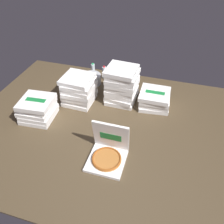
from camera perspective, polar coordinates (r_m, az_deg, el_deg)
The scene contains 13 objects.
ground_plane at distance 2.61m, azimuth -1.66°, elevation -3.67°, with size 3.20×2.40×0.02m, color #4C3D28.
open_pizza_box at distance 2.23m, azimuth -1.03°, elevation -10.14°, with size 0.36×0.37×0.38m.
pizza_stack_right_far at distance 2.88m, azimuth -8.30°, elevation 5.52°, with size 0.39×0.39×0.36m.
pizza_stack_left_far at distance 2.88m, azimuth 10.67°, elevation 3.28°, with size 0.39×0.39×0.21m.
pizza_stack_center_far at distance 2.85m, azimuth 2.53°, elevation 6.83°, with size 0.40×0.40×0.47m.
pizza_stack_center_near at distance 2.78m, azimuth -18.30°, elevation 0.83°, with size 0.40×0.39×0.26m.
ice_bucket at distance 3.29m, azimuth -5.12°, elevation 8.27°, with size 0.27×0.27×0.14m, color #B7BABF.
water_bottle_0 at distance 3.38m, azimuth -1.98°, elevation 9.92°, with size 0.06×0.06×0.20m.
water_bottle_1 at distance 3.33m, azimuth -1.02°, elevation 9.45°, with size 0.06×0.06×0.20m.
water_bottle_2 at distance 3.47m, azimuth -4.81°, elevation 10.60°, with size 0.06×0.06×0.20m.
water_bottle_3 at distance 3.10m, azimuth -1.39°, elevation 6.83°, with size 0.06×0.06×0.20m.
water_bottle_4 at distance 3.24m, azimuth -10.01°, elevation 7.79°, with size 0.06×0.06×0.20m.
water_bottle_5 at distance 3.06m, azimuth -4.51°, elevation 6.16°, with size 0.06×0.06×0.20m.
Camera 1 is at (0.60, -1.78, 1.80)m, focal length 36.25 mm.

